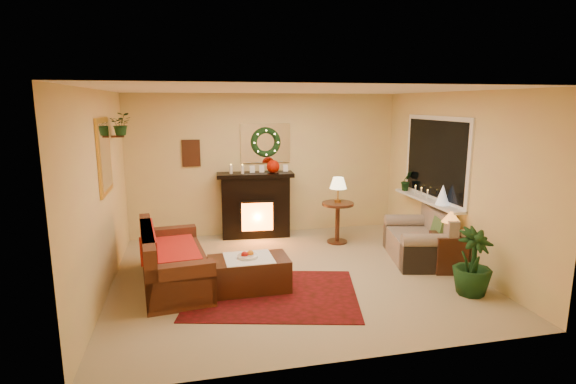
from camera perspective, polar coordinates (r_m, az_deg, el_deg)
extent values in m
plane|color=beige|center=(6.57, 0.68, -10.47)|extent=(5.00, 5.00, 0.00)
plane|color=white|center=(6.11, 0.74, 12.82)|extent=(5.00, 5.00, 0.00)
plane|color=#EFD88C|center=(8.39, -2.86, 3.49)|extent=(5.00, 5.00, 0.00)
plane|color=#EFD88C|center=(4.11, 8.03, -4.89)|extent=(5.00, 5.00, 0.00)
plane|color=#EFD88C|center=(6.14, -22.61, -0.26)|extent=(4.50, 4.50, 0.00)
plane|color=#EFD88C|center=(7.21, 20.44, 1.50)|extent=(4.50, 4.50, 0.00)
cube|color=#4C110D|center=(5.96, -1.94, -12.81)|extent=(2.47, 2.07, 0.01)
cube|color=brown|center=(6.33, -14.27, -7.57)|extent=(1.02, 1.93, 0.80)
cube|color=red|center=(6.50, -14.92, -6.86)|extent=(0.76, 1.24, 0.02)
cube|color=black|center=(8.26, -4.15, -1.94)|extent=(1.25, 0.47, 1.12)
sphere|color=#A41000|center=(8.13, -1.90, 3.25)|extent=(0.23, 0.23, 0.23)
cylinder|color=white|center=(8.08, -7.25, 2.83)|extent=(0.06, 0.06, 0.17)
cylinder|color=white|center=(8.05, -5.80, 2.83)|extent=(0.06, 0.06, 0.17)
cube|color=white|center=(8.32, -2.87, 6.20)|extent=(0.92, 0.02, 0.72)
torus|color=#194719|center=(8.28, -2.82, 6.32)|extent=(0.55, 0.11, 0.55)
cube|color=#381E11|center=(8.22, -12.21, 4.84)|extent=(0.32, 0.03, 0.48)
cube|color=gold|center=(6.36, -22.30, 4.25)|extent=(0.03, 0.84, 1.00)
imported|color=#194719|center=(7.06, -20.33, 6.80)|extent=(0.33, 0.28, 0.36)
cube|color=gray|center=(7.36, 16.14, -5.08)|extent=(1.06, 1.49, 0.78)
cube|color=white|center=(7.62, 18.24, 4.05)|extent=(0.03, 1.86, 1.36)
cube|color=black|center=(7.62, 18.14, 4.04)|extent=(0.02, 1.70, 1.22)
cube|color=white|center=(7.68, 17.25, -1.00)|extent=(0.22, 1.86, 0.04)
cone|color=white|center=(7.29, 19.05, -0.39)|extent=(0.22, 0.22, 0.33)
imported|color=#19371E|center=(8.27, 14.81, 1.51)|extent=(0.25, 0.20, 0.46)
cylinder|color=black|center=(7.97, 6.29, -4.14)|extent=(0.67, 0.67, 0.72)
cone|color=#FFF0A7|center=(7.86, 6.37, -0.20)|extent=(0.29, 0.29, 0.45)
cube|color=#4F2B1E|center=(7.06, 19.64, -7.28)|extent=(0.53, 0.53, 0.55)
cone|color=orange|center=(6.91, 19.97, -3.58)|extent=(0.27, 0.27, 0.39)
cube|color=#3F1B13|center=(6.03, -4.97, -10.42)|extent=(1.05, 0.59, 0.44)
cylinder|color=beige|center=(5.95, -5.14, -8.28)|extent=(0.27, 0.27, 0.06)
imported|color=#24581E|center=(6.26, 22.42, -8.09)|extent=(1.75, 1.75, 2.61)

